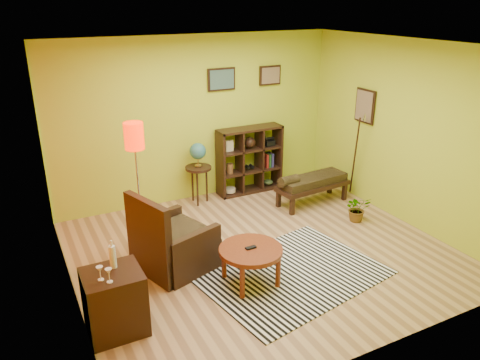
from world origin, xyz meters
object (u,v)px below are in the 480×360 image
globe_table (198,158)px  potted_plant (357,211)px  coffee_table (251,253)px  side_cabinet (115,302)px  armchair (171,246)px  bench (311,183)px  cube_shelf (250,160)px  floor_lamp (135,147)px

globe_table → potted_plant: globe_table is taller
coffee_table → side_cabinet: side_cabinet is taller
armchair → globe_table: same height
coffee_table → globe_table: bearing=81.8°
armchair → globe_table: bearing=57.9°
potted_plant → bench: bearing=106.9°
cube_shelf → bench: cube_shelf is taller
bench → side_cabinet: bearing=-154.5°
armchair → globe_table: (1.13, 1.79, 0.49)m
armchair → side_cabinet: 1.31m
cube_shelf → globe_table: bearing=-175.9°
coffee_table → side_cabinet: 1.71m
side_cabinet → armchair: bearing=44.0°
potted_plant → coffee_table: bearing=-162.1°
armchair → cube_shelf: (2.17, 1.87, 0.27)m
floor_lamp → cube_shelf: floor_lamp is taller
side_cabinet → bench: size_ratio=0.75×
globe_table → bench: globe_table is taller
side_cabinet → cube_shelf: size_ratio=0.85×
bench → globe_table: bearing=151.5°
floor_lamp → bench: floor_lamp is taller
bench → potted_plant: 0.96m
armchair → bench: 2.95m
floor_lamp → potted_plant: (3.25, -0.83, -1.29)m
globe_table → bench: 1.97m
bench → armchair: bearing=-162.7°
potted_plant → armchair: bearing=179.7°
globe_table → side_cabinet: bearing=-127.4°
globe_table → cube_shelf: (1.04, 0.07, -0.22)m
armchair → bench: size_ratio=0.81×
globe_table → bench: size_ratio=0.79×
coffee_table → bench: (2.06, 1.65, -0.03)m
cube_shelf → potted_plant: cube_shelf is taller
floor_lamp → cube_shelf: 2.70m
bench → potted_plant: bearing=-73.1°
coffee_table → floor_lamp: bearing=120.1°
side_cabinet → floor_lamp: floor_lamp is taller
globe_table → armchair: bearing=-122.1°
floor_lamp → coffee_table: bearing=-59.9°
coffee_table → bench: bearing=38.7°
side_cabinet → bench: 4.17m
armchair → potted_plant: bearing=-0.3°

